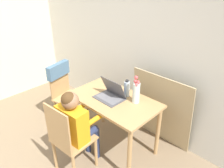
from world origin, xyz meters
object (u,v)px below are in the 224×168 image
object	(u,v)px
chair_spare	(63,85)
laptop	(111,94)
person_seated	(76,121)
water_bottle	(127,89)
chair_occupied	(69,139)
flower_vase	(136,91)

from	to	relation	value
chair_spare	laptop	world-z (taller)	laptop
person_seated	water_bottle	world-z (taller)	person_seated
chair_spare	chair_occupied	bearing A→B (deg)	-136.22
chair_occupied	laptop	xyz separation A→B (m)	(0.02, 0.64, 0.32)
flower_vase	chair_occupied	bearing A→B (deg)	-111.27
chair_spare	water_bottle	xyz separation A→B (m)	(1.01, 0.26, 0.22)
flower_vase	laptop	bearing A→B (deg)	-154.96
person_seated	chair_occupied	bearing A→B (deg)	90.00
chair_spare	person_seated	distance (m)	0.97
chair_spare	flower_vase	xyz separation A→B (m)	(1.18, 0.22, 0.26)
chair_occupied	water_bottle	distance (m)	0.90
person_seated	water_bottle	distance (m)	0.73
laptop	person_seated	bearing A→B (deg)	-92.16
chair_spare	person_seated	size ratio (longest dim) A/B	0.91
person_seated	laptop	world-z (taller)	person_seated
person_seated	water_bottle	bearing A→B (deg)	-105.29
chair_spare	flower_vase	distance (m)	1.23
chair_occupied	chair_spare	size ratio (longest dim) A/B	0.99
laptop	flower_vase	size ratio (longest dim) A/B	1.03
laptop	water_bottle	distance (m)	0.20
chair_spare	flower_vase	bearing A→B (deg)	-93.32
laptop	flower_vase	distance (m)	0.32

